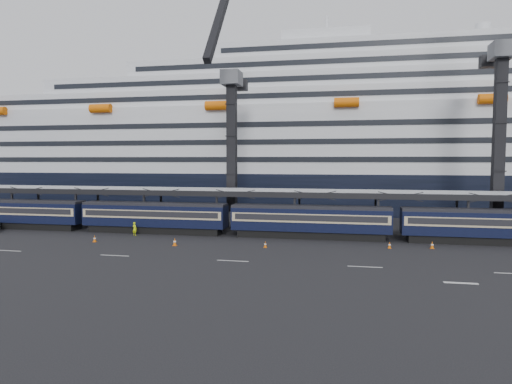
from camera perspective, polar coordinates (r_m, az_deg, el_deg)
ground at (r=45.76m, az=15.82°, el=-7.98°), size 260.00×260.00×0.00m
lane_markings at (r=42.17m, az=27.63°, el=-9.30°), size 111.00×4.27×0.02m
train at (r=55.13m, az=10.24°, el=-3.54°), size 133.05×3.00×4.05m
canopy at (r=58.90m, az=14.89°, el=-0.15°), size 130.00×6.25×5.53m
cruise_ship at (r=90.72m, az=13.09°, el=5.77°), size 214.09×28.84×34.00m
crane_dark_near at (r=65.39m, az=-3.13°, el=6.23°), size 4.50×17.75×35.08m
crane_dark_mid at (r=65.06m, az=28.24°, el=7.03°), size 4.50×18.24×39.64m
worker at (r=58.90m, az=-14.94°, el=-4.46°), size 0.72×0.59×1.70m
traffic_cone_a at (r=55.76m, az=-19.52°, el=-5.51°), size 0.39×0.39×0.78m
traffic_cone_b at (r=51.10m, az=-10.12°, el=-6.15°), size 0.44×0.44×0.87m
traffic_cone_c at (r=49.29m, az=1.17°, el=-6.55°), size 0.35×0.35×0.71m
traffic_cone_d at (r=50.92m, az=16.35°, el=-6.37°), size 0.36×0.36×0.72m
traffic_cone_e at (r=52.17m, az=21.17°, el=-6.18°), size 0.40×0.40×0.80m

